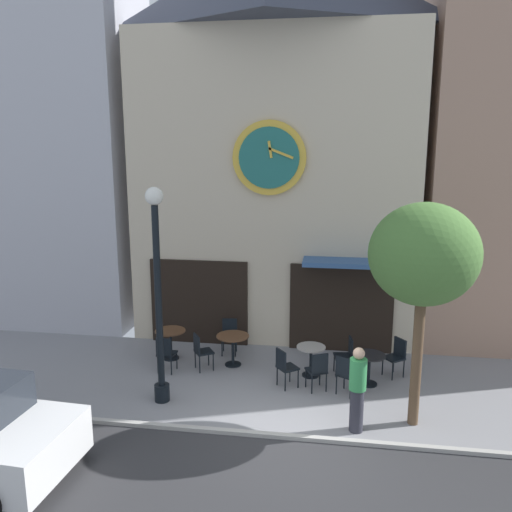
% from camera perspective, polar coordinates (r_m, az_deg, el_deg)
% --- Properties ---
extents(ground_plane, '(27.76, 10.78, 0.13)m').
position_cam_1_polar(ground_plane, '(9.47, 2.28, -22.18)').
color(ground_plane, gray).
extents(clock_building, '(7.58, 3.71, 10.64)m').
position_cam_1_polar(clock_building, '(14.46, 2.13, 12.88)').
color(clock_building, beige).
rests_on(clock_building, ground_plane).
extents(neighbor_building_left, '(6.60, 3.37, 13.43)m').
position_cam_1_polar(neighbor_building_left, '(17.49, -23.79, 15.69)').
color(neighbor_building_left, '#B2B2BC').
rests_on(neighbor_building_left, ground_plane).
extents(street_lamp, '(0.36, 0.36, 4.51)m').
position_cam_1_polar(street_lamp, '(10.78, -10.65, -4.39)').
color(street_lamp, black).
rests_on(street_lamp, ground_plane).
extents(street_tree, '(2.00, 1.80, 4.31)m').
position_cam_1_polar(street_tree, '(9.93, 17.89, -0.00)').
color(street_tree, brown).
rests_on(street_tree, ground_plane).
extents(cafe_table_rightmost, '(0.76, 0.76, 0.76)m').
position_cam_1_polar(cafe_table_rightmost, '(13.43, -9.34, -8.83)').
color(cafe_table_rightmost, black).
rests_on(cafe_table_rightmost, ground_plane).
extents(cafe_table_center_right, '(0.80, 0.80, 0.77)m').
position_cam_1_polar(cafe_table_center_right, '(12.90, -2.55, -9.48)').
color(cafe_table_center_right, black).
rests_on(cafe_table_center_right, ground_plane).
extents(cafe_table_leftmost, '(0.67, 0.67, 0.73)m').
position_cam_1_polar(cafe_table_leftmost, '(12.41, 6.03, -10.78)').
color(cafe_table_leftmost, black).
rests_on(cafe_table_leftmost, ground_plane).
extents(cafe_table_center_left, '(0.72, 0.72, 0.72)m').
position_cam_1_polar(cafe_table_center_left, '(12.19, 12.28, -11.39)').
color(cafe_table_center_left, black).
rests_on(cafe_table_center_left, ground_plane).
extents(cafe_chair_by_entrance, '(0.43, 0.43, 0.90)m').
position_cam_1_polar(cafe_chair_by_entrance, '(12.67, -9.87, -10.28)').
color(cafe_chair_by_entrance, black).
rests_on(cafe_chair_by_entrance, ground_plane).
extents(cafe_chair_near_lamp, '(0.56, 0.56, 0.90)m').
position_cam_1_polar(cafe_chair_near_lamp, '(12.78, 15.12, -10.33)').
color(cafe_chair_near_lamp, black).
rests_on(cafe_chair_near_lamp, ground_plane).
extents(cafe_chair_outer, '(0.55, 0.55, 0.90)m').
position_cam_1_polar(cafe_chair_outer, '(11.61, 9.80, -12.41)').
color(cafe_chair_outer, black).
rests_on(cafe_chair_outer, ground_plane).
extents(cafe_chair_near_tree, '(0.44, 0.44, 0.90)m').
position_cam_1_polar(cafe_chair_near_tree, '(13.64, -2.92, -8.46)').
color(cafe_chair_near_tree, black).
rests_on(cafe_chair_near_tree, ground_plane).
extents(cafe_chair_facing_wall, '(0.46, 0.46, 0.90)m').
position_cam_1_polar(cafe_chair_facing_wall, '(12.59, 9.86, -10.42)').
color(cafe_chair_facing_wall, black).
rests_on(cafe_chair_facing_wall, ground_plane).
extents(cafe_chair_facing_street, '(0.56, 0.56, 0.90)m').
position_cam_1_polar(cafe_chair_facing_street, '(11.80, 3.15, -11.83)').
color(cafe_chair_facing_street, black).
rests_on(cafe_chair_facing_street, ground_plane).
extents(cafe_chair_right_end, '(0.55, 0.55, 0.90)m').
position_cam_1_polar(cafe_chair_right_end, '(12.70, -6.08, -10.10)').
color(cafe_chair_right_end, black).
rests_on(cafe_chair_right_end, ground_plane).
extents(cafe_chair_corner, '(0.54, 0.54, 0.90)m').
position_cam_1_polar(cafe_chair_corner, '(11.70, 6.78, -12.13)').
color(cafe_chair_corner, black).
rests_on(cafe_chair_corner, ground_plane).
extents(pedestrian_green, '(0.45, 0.45, 1.67)m').
position_cam_1_polar(pedestrian_green, '(10.18, 11.04, -14.05)').
color(pedestrian_green, '#2D2D38').
rests_on(pedestrian_green, ground_plane).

